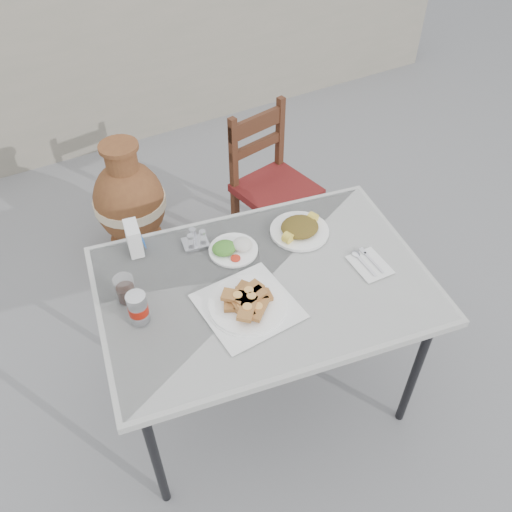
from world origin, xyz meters
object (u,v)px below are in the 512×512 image
salad_rice_plate (233,248)px  soda_can (138,308)px  pide_plate (248,301)px  terracotta_urn (130,202)px  cola_glass (126,290)px  condiment_caddy (195,240)px  salad_chopped_plate (300,229)px  cafe_table (264,291)px  napkin_holder (134,238)px  chair (272,185)px

salad_rice_plate → soda_can: soda_can is taller
pide_plate → terracotta_urn: 1.43m
soda_can → pide_plate: bearing=-19.6°
salad_rice_plate → cola_glass: cola_glass is taller
soda_can → condiment_caddy: soda_can is taller
soda_can → salad_rice_plate: bearing=18.9°
terracotta_urn → salad_chopped_plate: bearing=-68.2°
pide_plate → terracotta_urn: bearing=92.2°
condiment_caddy → salad_rice_plate: bearing=-43.7°
cafe_table → salad_chopped_plate: salad_chopped_plate is taller
cafe_table → condiment_caddy: (-0.14, 0.32, 0.08)m
salad_rice_plate → salad_chopped_plate: (0.30, -0.03, 0.00)m
terracotta_urn → salad_rice_plate: bearing=-82.6°
cafe_table → cola_glass: (-0.49, 0.17, 0.10)m
cafe_table → condiment_caddy: size_ratio=11.88×
salad_rice_plate → terracotta_urn: 1.16m
salad_chopped_plate → napkin_holder: bearing=160.1°
terracotta_urn → cafe_table: bearing=-82.5°
chair → soda_can: bearing=-152.5°
cafe_table → condiment_caddy: 0.36m
chair → terracotta_urn: 0.83m
pide_plate → napkin_holder: napkin_holder is taller
salad_chopped_plate → chair: size_ratio=0.28×
pide_plate → cafe_table: bearing=34.9°
soda_can → chair: soda_can is taller
salad_rice_plate → napkin_holder: size_ratio=1.57×
napkin_holder → chair: bearing=36.1°
napkin_holder → condiment_caddy: napkin_holder is taller
napkin_holder → cafe_table: bearing=-38.5°
salad_chopped_plate → cola_glass: bearing=-179.7°
salad_chopped_plate → terracotta_urn: (-0.44, 1.09, -0.46)m
salad_chopped_plate → napkin_holder: size_ratio=1.94×
soda_can → napkin_holder: bearing=72.4°
napkin_holder → terracotta_urn: (0.20, 0.86, -0.50)m
salad_rice_plate → chair: bearing=49.0°
condiment_caddy → terracotta_urn: size_ratio=0.16×
salad_rice_plate → chair: chair is taller
salad_rice_plate → soda_can: (-0.46, -0.16, 0.05)m
soda_can → condiment_caddy: (0.34, 0.27, -0.04)m
cafe_table → salad_chopped_plate: size_ratio=5.57×
salad_chopped_plate → soda_can: size_ratio=1.93×
cafe_table → terracotta_urn: bearing=97.5°
terracotta_urn → cola_glass: bearing=-106.5°
condiment_caddy → chair: bearing=38.7°
pide_plate → salad_rice_plate: bearing=73.3°
salad_rice_plate → cola_glass: (-0.46, -0.04, 0.03)m
salad_chopped_plate → chair: chair is taller
salad_rice_plate → terracotta_urn: (-0.14, 1.06, -0.45)m
condiment_caddy → salad_chopped_plate: bearing=-19.2°
salad_rice_plate → pide_plate: bearing=-106.7°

